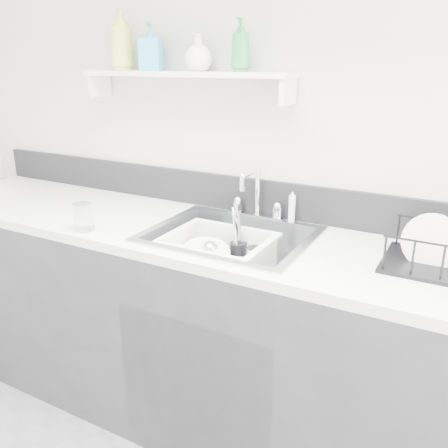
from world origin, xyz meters
The scene contains 19 objects.
room_shell centered at (0.00, 0.39, 1.68)m, with size 3.50×3.00×2.60m.
counter_run centered at (0.00, 1.19, 0.46)m, with size 3.20×0.62×0.92m.
backsplash centered at (0.00, 1.49, 1.00)m, with size 3.20×0.02×0.16m, color black.
sink centered at (0.00, 1.19, 0.83)m, with size 0.64×0.52×0.20m, color silver, non-canonical shape.
faucet centered at (0.00, 1.44, 0.98)m, with size 0.26×0.18×0.23m.
side_sprayer centered at (0.16, 1.44, 0.99)m, with size 0.03×0.03×0.14m, color white.
wall_shelf centered at (-0.35, 1.42, 1.51)m, with size 1.00×0.16×0.12m.
wash_tub centered at (-0.04, 1.16, 0.83)m, with size 0.41×0.33×0.16m, color white, non-canonical shape.
plate_stack centered at (-0.09, 1.16, 0.79)m, with size 0.26×0.25×0.10m.
utensil_cup centered at (-0.01, 1.28, 0.82)m, with size 0.07×0.07×0.24m.
ladle centered at (-0.05, 1.16, 0.81)m, with size 0.29×0.10×0.08m, color silver, non-canonical shape.
tumbler_in_tub centered at (0.09, 1.23, 0.82)m, with size 0.07×0.07×0.10m, color white.
tumbler_counter centered at (-0.55, 0.96, 0.98)m, with size 0.08×0.08×0.11m, color white.
dish_rack centered at (0.77, 1.24, 0.99)m, with size 0.38×0.29×0.13m, color black, non-canonical shape.
bowl_small centered at (0.10, 1.10, 0.78)m, with size 0.10×0.10×0.03m, color white.
soap_bottle_a centered at (-0.67, 1.41, 1.66)m, with size 0.10×0.10×0.26m, color #D3D74D.
soap_bottle_b centered at (-0.50, 1.40, 1.63)m, with size 0.09×0.09×0.20m, color teal.
soap_bottle_c centered at (-0.28, 1.42, 1.61)m, with size 0.12×0.12×0.15m, color white.
soap_bottle_d centered at (-0.08, 1.42, 1.63)m, with size 0.08×0.08×0.20m, color #237B3F.
Camera 1 is at (0.82, -0.37, 1.57)m, focal length 38.00 mm.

